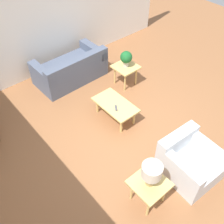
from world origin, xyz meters
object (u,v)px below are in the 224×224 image
sofa (71,70)px  table_lamp (152,172)px  side_table_lamp (149,186)px  coffee_table (115,106)px  side_table_plant (126,69)px  potted_plant (126,58)px  armchair (188,162)px

sofa → table_lamp: table_lamp is taller
side_table_lamp → table_lamp: table_lamp is taller
coffee_table → sofa: bearing=-2.2°
side_table_plant → potted_plant: bearing=153.4°
side_table_lamp → table_lamp: 0.37m
side_table_plant → potted_plant: (-0.00, 0.00, 0.31)m
sofa → coffee_table: 1.74m
sofa → side_table_plant: sofa is taller
coffee_table → armchair: bearing=-178.0°
coffee_table → side_table_lamp: 1.97m
side_table_lamp → coffee_table: bearing=-25.7°
sofa → potted_plant: bearing=130.8°
armchair → side_table_plant: size_ratio=1.78×
coffee_table → side_table_lamp: (-1.77, 0.85, 0.09)m
armchair → coffee_table: size_ratio=1.00×
side_table_plant → table_lamp: size_ratio=1.24×
armchair → coffee_table: 1.85m
armchair → side_table_plant: 2.74m
table_lamp → side_table_lamp: bearing=135.0°
coffee_table → side_table_lamp: side_table_lamp is taller
sofa → side_table_lamp: sofa is taller
armchair → coffee_table: bearing=95.5°
side_table_plant → potted_plant: size_ratio=1.38×
coffee_table → side_table_plant: side_table_plant is taller
side_table_lamp → potted_plant: bearing=-36.0°
armchair → table_lamp: 1.05m
coffee_table → potted_plant: 1.28m
armchair → table_lamp: size_ratio=2.21×
table_lamp → potted_plant: bearing=-36.0°
sofa → side_table_plant: bearing=130.8°
sofa → side_table_plant: (-1.00, -0.90, 0.15)m
coffee_table → table_lamp: (-1.77, 0.85, 0.46)m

